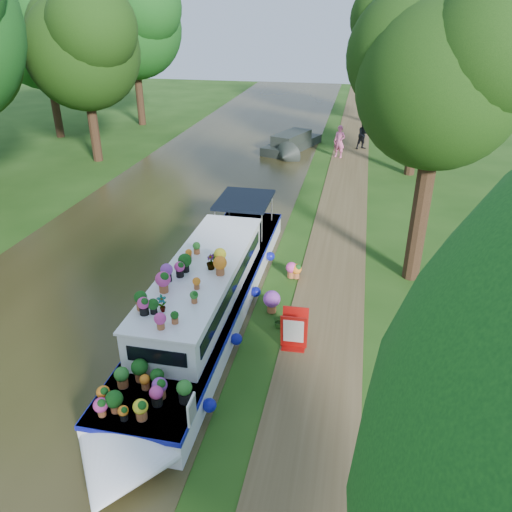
# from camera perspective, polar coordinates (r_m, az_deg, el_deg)

# --- Properties ---
(ground) EXTENTS (100.00, 100.00, 0.00)m
(ground) POSITION_cam_1_polar(r_m,az_deg,el_deg) (15.21, 3.52, -6.35)
(ground) COLOR #1C4010
(ground) RESTS_ON ground
(canal_water) EXTENTS (10.00, 100.00, 0.02)m
(canal_water) POSITION_cam_1_polar(r_m,az_deg,el_deg) (16.96, -16.99, -3.79)
(canal_water) COLOR #2D2913
(canal_water) RESTS_ON ground
(towpath) EXTENTS (2.20, 100.00, 0.03)m
(towpath) POSITION_cam_1_polar(r_m,az_deg,el_deg) (15.12, 8.05, -6.76)
(towpath) COLOR #4F3F25
(towpath) RESTS_ON ground
(plant_boat) EXTENTS (2.29, 13.52, 2.30)m
(plant_boat) POSITION_cam_1_polar(r_m,az_deg,el_deg) (14.35, -5.95, -4.64)
(plant_boat) COLOR white
(plant_boat) RESTS_ON canal_water
(tree_near_overhang) EXTENTS (5.52, 5.28, 8.99)m
(tree_near_overhang) POSITION_cam_1_polar(r_m,az_deg,el_deg) (15.94, 20.45, 19.10)
(tree_near_overhang) COLOR black
(tree_near_overhang) RESTS_ON ground
(tree_near_mid) EXTENTS (6.90, 6.60, 9.40)m
(tree_near_mid) POSITION_cam_1_polar(r_m,az_deg,el_deg) (27.93, 18.88, 21.62)
(tree_near_mid) COLOR black
(tree_near_mid) RESTS_ON ground
(tree_near_far) EXTENTS (7.59, 7.26, 10.30)m
(tree_near_far) POSITION_cam_1_polar(r_m,az_deg,el_deg) (38.82, 16.64, 23.89)
(tree_near_far) COLOR black
(tree_near_far) RESTS_ON ground
(tree_far_c) EXTENTS (7.13, 6.82, 9.59)m
(tree_far_c) POSITION_cam_1_polar(r_m,az_deg,el_deg) (30.80, -19.27, 22.09)
(tree_far_c) COLOR black
(tree_far_c) RESTS_ON ground
(tree_far_d) EXTENTS (8.05, 7.70, 10.85)m
(tree_far_d) POSITION_cam_1_polar(r_m,az_deg,el_deg) (40.37, -13.96, 24.75)
(tree_far_d) COLOR black
(tree_far_d) RESTS_ON ground
(tree_far_h) EXTENTS (7.82, 7.48, 10.49)m
(tree_far_h) POSITION_cam_1_polar(r_m,az_deg,el_deg) (37.92, -23.27, 23.04)
(tree_far_h) COLOR black
(tree_far_h) RESTS_ON ground
(second_boat) EXTENTS (3.38, 6.22, 1.13)m
(second_boat) POSITION_cam_1_polar(r_m,az_deg,el_deg) (32.51, 4.07, 12.72)
(second_boat) COLOR black
(second_boat) RESTS_ON canal_water
(sandwich_board) EXTENTS (0.70, 0.57, 1.11)m
(sandwich_board) POSITION_cam_1_polar(r_m,az_deg,el_deg) (13.44, 4.38, -8.59)
(sandwich_board) COLOR #AE100C
(sandwich_board) RESTS_ON towpath
(pedestrian_pink) EXTENTS (0.81, 0.66, 1.90)m
(pedestrian_pink) POSITION_cam_1_polar(r_m,az_deg,el_deg) (31.10, 9.51, 12.77)
(pedestrian_pink) COLOR #C75289
(pedestrian_pink) RESTS_ON towpath
(pedestrian_dark) EXTENTS (1.10, 1.03, 1.80)m
(pedestrian_dark) POSITION_cam_1_polar(r_m,az_deg,el_deg) (33.32, 12.20, 13.37)
(pedestrian_dark) COLOR black
(pedestrian_dark) RESTS_ON towpath
(verge_plant) EXTENTS (0.48, 0.46, 0.42)m
(verge_plant) POSITION_cam_1_polar(r_m,az_deg,el_deg) (14.39, 2.67, -7.45)
(verge_plant) COLOR #2A5C1B
(verge_plant) RESTS_ON ground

